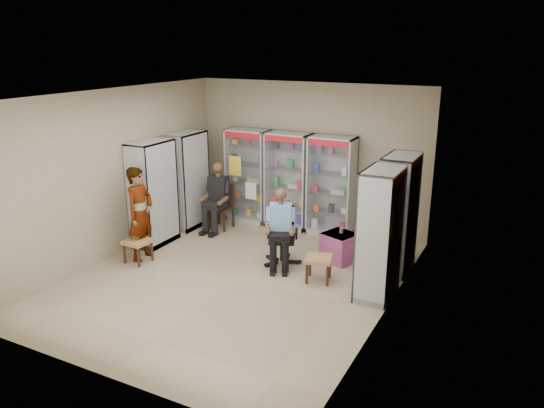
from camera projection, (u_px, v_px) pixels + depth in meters
The scene contains 18 objects.
floor at pixel (236, 279), 8.78m from camera, with size 6.00×6.00×0.00m, color tan.
room_shell at pixel (233, 163), 8.20m from camera, with size 5.02×6.02×3.01m.
cabinet_back_left at pixel (248, 176), 11.38m from camera, with size 0.90×0.50×2.00m, color #B0B2B8.
cabinet_back_mid at pixel (288, 181), 10.96m from camera, with size 0.90×0.50×2.00m, color #B3B4BA.
cabinet_back_right at pixel (331, 186), 10.55m from camera, with size 0.90×0.50×2.00m, color #BABEC2.
cabinet_right_far at pixel (398, 214), 8.88m from camera, with size 0.50×0.90×2.00m, color #A4A8AB.
cabinet_right_near at pixel (380, 234), 7.94m from camera, with size 0.50×0.90×2.00m, color silver.
cabinet_left_far at pixel (187, 180), 10.99m from camera, with size 0.50×0.90×2.00m, color #A1A2A8.
cabinet_left_near at pixel (153, 193), 10.06m from camera, with size 0.50×0.90×2.00m, color #A8ABAF.
wooden_chair at pixel (221, 207), 11.02m from camera, with size 0.42×0.42×0.94m, color #311E13.
seated_customer at pixel (219, 198), 10.92m from camera, with size 0.44×0.60×1.34m, color black, non-canonical shape.
office_chair at pixel (282, 236), 9.24m from camera, with size 0.56×0.56×1.02m, color black.
seated_shopkeeper at pixel (281, 230), 9.15m from camera, with size 0.43×0.60×1.30m, color #6689C9, non-canonical shape.
pink_trunk at pixel (340, 247), 9.43m from camera, with size 0.53×0.51×0.51m, color #B5487B.
tea_glass at pixel (341, 230), 9.38m from camera, with size 0.07×0.07×0.09m, color #561607.
woven_stool_a at pixel (319, 269), 8.65m from camera, with size 0.42×0.42×0.42m, color #B47F4C.
woven_stool_b at pixel (138, 251), 9.39m from camera, with size 0.42×0.42×0.42m, color #AB8E48.
standing_man at pixel (140, 214), 9.37m from camera, with size 0.62×0.40×1.69m, color #9A9A9D.
Camera 1 is at (4.20, -6.87, 3.78)m, focal length 35.00 mm.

